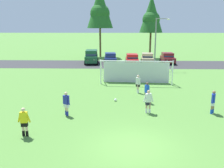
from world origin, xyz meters
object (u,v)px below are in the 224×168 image
at_px(player_midfield_center, 66,104).
at_px(parked_car_slot_center_right, 168,58).
at_px(player_striker_near, 148,102).
at_px(parked_car_slot_center, 147,58).
at_px(soccer_ball, 115,100).
at_px(parked_car_slot_left, 110,58).
at_px(parked_car_slot_center_left, 132,60).
at_px(player_winger_right, 138,84).
at_px(parked_car_slot_far_left, 92,57).
at_px(player_winger_left, 147,92).
at_px(referee, 24,122).
at_px(soccer_goal, 136,71).
at_px(player_defender_far, 213,102).
at_px(street_lamp, 157,43).

distance_m(player_midfield_center, parked_car_slot_center_right, 26.41).
height_order(player_striker_near, parked_car_slot_center, parked_car_slot_center).
distance_m(soccer_ball, parked_car_slot_left, 20.10).
bearing_deg(parked_car_slot_center, parked_car_slot_center_left, -151.73).
distance_m(player_winger_right, parked_car_slot_far_left, 18.60).
relative_size(player_winger_left, parked_car_slot_center, 0.38).
xyz_separation_m(referee, player_winger_left, (7.35, 6.24, 0.00)).
xyz_separation_m(player_midfield_center, parked_car_slot_left, (2.13, 23.29, 0.05)).
distance_m(player_winger_left, player_winger_right, 2.86).
height_order(player_midfield_center, parked_car_slot_center_left, parked_car_slot_center_left).
height_order(soccer_goal, player_midfield_center, soccer_goal).
relative_size(player_midfield_center, parked_car_slot_center, 0.38).
xyz_separation_m(soccer_goal, parked_car_slot_center_right, (6.09, 14.09, -0.42)).
relative_size(player_defender_far, parked_car_slot_center_right, 0.39).
distance_m(player_midfield_center, parked_car_slot_center, 24.47).
height_order(soccer_goal, parked_car_slot_left, soccer_goal).
distance_m(player_winger_left, parked_car_slot_left, 20.59).
bearing_deg(parked_car_slot_left, street_lamp, -36.27).
relative_size(parked_car_slot_far_left, parked_car_slot_center, 1.09).
xyz_separation_m(soccer_ball, player_defender_far, (6.75, -2.59, 0.71)).
height_order(soccer_goal, street_lamp, street_lamp).
height_order(soccer_goal, parked_car_slot_center_right, soccer_goal).
bearing_deg(player_striker_near, parked_car_slot_center_left, 90.03).
height_order(player_winger_left, parked_car_slot_center, parked_car_slot_center).
bearing_deg(soccer_goal, player_winger_right, -91.31).
bearing_deg(player_winger_right, player_defender_far, -47.51).
relative_size(soccer_goal, player_striker_near, 4.59).
relative_size(player_winger_right, parked_car_slot_center_right, 0.39).
xyz_separation_m(player_winger_right, parked_car_slot_far_left, (-6.18, 17.55, 0.29)).
bearing_deg(parked_car_slot_left, parked_car_slot_far_left, 178.32).
distance_m(player_midfield_center, street_lamp, 20.60).
xyz_separation_m(soccer_ball, parked_car_slot_left, (-1.13, 20.05, 0.77)).
relative_size(player_defender_far, player_winger_left, 1.00).
xyz_separation_m(soccer_goal, parked_car_slot_left, (-3.21, 13.57, -0.42)).
height_order(player_winger_right, parked_car_slot_center_left, parked_car_slot_center_left).
bearing_deg(player_striker_near, referee, -151.78).
bearing_deg(parked_car_slot_far_left, street_lamp, -27.06).
height_order(player_defender_far, parked_car_slot_center_right, parked_car_slot_center_right).
distance_m(soccer_ball, street_lamp, 16.55).
bearing_deg(parked_car_slot_center_left, parked_car_slot_center, 28.27).
bearing_deg(parked_car_slot_far_left, player_striker_near, -74.07).
bearing_deg(referee, parked_car_slot_center_right, 64.25).
bearing_deg(parked_car_slot_center_left, parked_car_slot_center_right, 19.30).
bearing_deg(parked_car_slot_left, parked_car_slot_center_right, 3.21).
relative_size(player_defender_far, parked_car_slot_left, 0.38).
height_order(player_winger_right, parked_car_slot_center, parked_car_slot_center).
distance_m(player_winger_right, street_lamp, 13.38).
distance_m(soccer_ball, parked_car_slot_center_left, 18.68).
height_order(player_striker_near, parked_car_slot_center_left, parked_car_slot_center_left).
xyz_separation_m(parked_car_slot_center_left, parked_car_slot_center_right, (5.87, 2.06, 0.00)).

